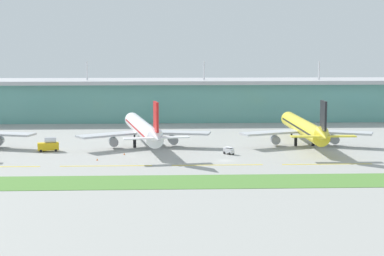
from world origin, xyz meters
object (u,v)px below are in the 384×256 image
airliner_near_middle (143,129)px  safety_cone_left_wingtip (124,154)px  airliner_far_middle (304,128)px  fuel_truck (49,145)px  safety_cone_nose_front (97,159)px  baggage_cart (229,151)px

airliner_near_middle → safety_cone_left_wingtip: (-5.72, -17.20, -6.10)m
airliner_far_middle → safety_cone_left_wingtip: 67.43m
airliner_near_middle → airliner_far_middle: (58.96, 0.86, -0.00)m
airliner_far_middle → fuel_truck: airliner_far_middle is taller
airliner_far_middle → safety_cone_nose_front: (-72.64, -28.60, -6.10)m
airliner_far_middle → safety_cone_nose_front: 78.31m
airliner_far_middle → baggage_cart: (-29.46, -18.53, -5.19)m
baggage_cart → safety_cone_left_wingtip: (-35.22, 0.48, -0.91)m
airliner_near_middle → safety_cone_left_wingtip: airliner_near_middle is taller
safety_cone_left_wingtip → airliner_near_middle: bearing=71.6°
airliner_near_middle → airliner_far_middle: 58.97m
airliner_near_middle → safety_cone_left_wingtip: 19.12m
airliner_near_middle → fuel_truck: airliner_near_middle is taller
airliner_far_middle → baggage_cart: airliner_far_middle is taller
safety_cone_nose_front → safety_cone_left_wingtip: bearing=53.0°
fuel_truck → safety_cone_nose_front: 26.47m
baggage_cart → safety_cone_left_wingtip: baggage_cart is taller
airliner_near_middle → airliner_far_middle: same height
airliner_near_middle → safety_cone_nose_front: 31.53m
airliner_far_middle → safety_cone_left_wingtip: airliner_far_middle is taller
fuel_truck → safety_cone_left_wingtip: (26.55, -8.19, -1.91)m
airliner_far_middle → fuel_truck: bearing=-173.8°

